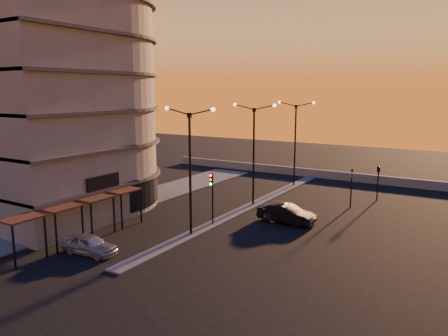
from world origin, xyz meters
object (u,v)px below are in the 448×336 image
(car_sedan, at_px, (286,213))
(traffic_light_main, at_px, (212,190))
(car_wagon, at_px, (290,214))
(streetlamp_mid, at_px, (254,146))
(car_hatchback, at_px, (90,245))

(car_sedan, bearing_deg, traffic_light_main, 130.62)
(car_wagon, bearing_deg, car_sedan, 154.27)
(streetlamp_mid, height_order, car_wagon, streetlamp_mid)
(traffic_light_main, bearing_deg, car_wagon, 40.41)
(car_sedan, bearing_deg, streetlamp_mid, 57.66)
(car_hatchback, relative_size, car_wagon, 0.89)
(streetlamp_mid, height_order, traffic_light_main, streetlamp_mid)
(streetlamp_mid, relative_size, car_sedan, 2.01)
(traffic_light_main, relative_size, car_hatchback, 1.10)
(traffic_light_main, distance_m, car_sedan, 6.45)
(streetlamp_mid, bearing_deg, car_sedan, -35.15)
(traffic_light_main, xyz_separation_m, car_hatchback, (-3.50, -9.41, -2.23))
(car_wagon, bearing_deg, traffic_light_main, 116.08)
(car_hatchback, distance_m, car_sedan, 15.56)
(streetlamp_mid, relative_size, car_hatchback, 2.46)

